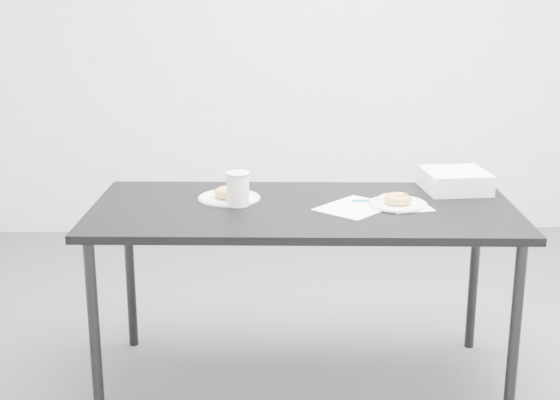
{
  "coord_description": "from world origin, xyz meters",
  "views": [
    {
      "loc": [
        -0.22,
        -3.11,
        1.64
      ],
      "look_at": [
        -0.12,
        0.02,
        0.76
      ],
      "focal_mm": 50.0,
      "sensor_mm": 36.0,
      "label": 1
    }
  ],
  "objects_px": {
    "plate_near": "(398,204)",
    "donut_near": "(398,199)",
    "table": "(303,220)",
    "plate_far": "(229,198)",
    "coffee_cup": "(238,189)",
    "scorecard": "(355,207)",
    "pen": "(369,200)",
    "bakery_box": "(455,181)",
    "donut_far": "(229,193)"
  },
  "relations": [
    {
      "from": "donut_far",
      "to": "coffee_cup",
      "type": "relative_size",
      "value": 0.88
    },
    {
      "from": "scorecard",
      "to": "pen",
      "type": "height_order",
      "value": "pen"
    },
    {
      "from": "table",
      "to": "coffee_cup",
      "type": "distance_m",
      "value": 0.29
    },
    {
      "from": "coffee_cup",
      "to": "plate_far",
      "type": "bearing_deg",
      "value": 112.09
    },
    {
      "from": "scorecard",
      "to": "coffee_cup",
      "type": "relative_size",
      "value": 2.1
    },
    {
      "from": "donut_far",
      "to": "scorecard",
      "type": "bearing_deg",
      "value": -15.8
    },
    {
      "from": "table",
      "to": "pen",
      "type": "distance_m",
      "value": 0.28
    },
    {
      "from": "scorecard",
      "to": "coffee_cup",
      "type": "bearing_deg",
      "value": -142.97
    },
    {
      "from": "table",
      "to": "bakery_box",
      "type": "height_order",
      "value": "bakery_box"
    },
    {
      "from": "plate_near",
      "to": "coffee_cup",
      "type": "xyz_separation_m",
      "value": [
        -0.64,
        0.03,
        0.06
      ]
    },
    {
      "from": "table",
      "to": "plate_far",
      "type": "relative_size",
      "value": 6.74
    },
    {
      "from": "plate_near",
      "to": "donut_near",
      "type": "xyz_separation_m",
      "value": [
        0.0,
        0.0,
        0.02
      ]
    },
    {
      "from": "plate_far",
      "to": "plate_near",
      "type": "bearing_deg",
      "value": -10.17
    },
    {
      "from": "table",
      "to": "plate_near",
      "type": "distance_m",
      "value": 0.39
    },
    {
      "from": "scorecard",
      "to": "coffee_cup",
      "type": "distance_m",
      "value": 0.48
    },
    {
      "from": "plate_near",
      "to": "donut_near",
      "type": "height_order",
      "value": "donut_near"
    },
    {
      "from": "plate_near",
      "to": "plate_far",
      "type": "xyz_separation_m",
      "value": [
        -0.68,
        0.12,
        -0.0
      ]
    },
    {
      "from": "plate_near",
      "to": "pen",
      "type": "bearing_deg",
      "value": 153.07
    },
    {
      "from": "table",
      "to": "coffee_cup",
      "type": "xyz_separation_m",
      "value": [
        -0.26,
        0.02,
        0.13
      ]
    },
    {
      "from": "donut_near",
      "to": "scorecard",
      "type": "bearing_deg",
      "value": -172.95
    },
    {
      "from": "donut_near",
      "to": "plate_far",
      "type": "bearing_deg",
      "value": 169.83
    },
    {
      "from": "plate_near",
      "to": "bakery_box",
      "type": "xyz_separation_m",
      "value": [
        0.29,
        0.23,
        0.04
      ]
    },
    {
      "from": "plate_far",
      "to": "coffee_cup",
      "type": "height_order",
      "value": "coffee_cup"
    },
    {
      "from": "scorecard",
      "to": "donut_near",
      "type": "height_order",
      "value": "donut_near"
    },
    {
      "from": "plate_far",
      "to": "bakery_box",
      "type": "distance_m",
      "value": 0.97
    },
    {
      "from": "table",
      "to": "donut_far",
      "type": "relative_size",
      "value": 14.35
    },
    {
      "from": "scorecard",
      "to": "plate_far",
      "type": "height_order",
      "value": "plate_far"
    },
    {
      "from": "plate_far",
      "to": "bakery_box",
      "type": "relative_size",
      "value": 0.98
    },
    {
      "from": "donut_near",
      "to": "bakery_box",
      "type": "height_order",
      "value": "bakery_box"
    },
    {
      "from": "plate_far",
      "to": "coffee_cup",
      "type": "distance_m",
      "value": 0.12
    },
    {
      "from": "donut_far",
      "to": "bakery_box",
      "type": "xyz_separation_m",
      "value": [
        0.97,
        0.11,
        0.02
      ]
    },
    {
      "from": "scorecard",
      "to": "pen",
      "type": "relative_size",
      "value": 2.15
    },
    {
      "from": "table",
      "to": "donut_near",
      "type": "height_order",
      "value": "donut_near"
    },
    {
      "from": "plate_near",
      "to": "bakery_box",
      "type": "bearing_deg",
      "value": 38.59
    },
    {
      "from": "donut_far",
      "to": "table",
      "type": "bearing_deg",
      "value": -21.88
    },
    {
      "from": "donut_far",
      "to": "donut_near",
      "type": "bearing_deg",
      "value": -10.17
    },
    {
      "from": "plate_near",
      "to": "donut_far",
      "type": "height_order",
      "value": "donut_far"
    },
    {
      "from": "plate_far",
      "to": "bakery_box",
      "type": "bearing_deg",
      "value": 6.28
    },
    {
      "from": "donut_near",
      "to": "donut_far",
      "type": "height_order",
      "value": "same"
    },
    {
      "from": "table",
      "to": "bakery_box",
      "type": "bearing_deg",
      "value": 21.41
    },
    {
      "from": "pen",
      "to": "plate_far",
      "type": "height_order",
      "value": "pen"
    },
    {
      "from": "table",
      "to": "plate_far",
      "type": "bearing_deg",
      "value": 160.7
    },
    {
      "from": "pen",
      "to": "coffee_cup",
      "type": "xyz_separation_m",
      "value": [
        -0.53,
        -0.03,
        0.06
      ]
    },
    {
      "from": "donut_near",
      "to": "bakery_box",
      "type": "distance_m",
      "value": 0.37
    },
    {
      "from": "pen",
      "to": "plate_near",
      "type": "height_order",
      "value": "pen"
    },
    {
      "from": "donut_near",
      "to": "plate_far",
      "type": "height_order",
      "value": "donut_near"
    },
    {
      "from": "pen",
      "to": "plate_near",
      "type": "relative_size",
      "value": 0.56
    },
    {
      "from": "donut_far",
      "to": "coffee_cup",
      "type": "xyz_separation_m",
      "value": [
        0.04,
        -0.1,
        0.04
      ]
    },
    {
      "from": "pen",
      "to": "scorecard",
      "type": "bearing_deg",
      "value": -129.63
    },
    {
      "from": "donut_near",
      "to": "coffee_cup",
      "type": "distance_m",
      "value": 0.64
    }
  ]
}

